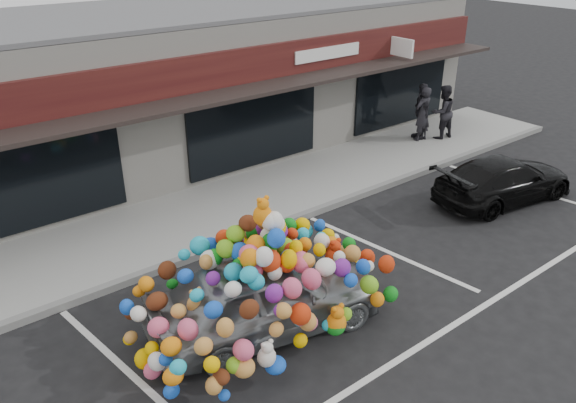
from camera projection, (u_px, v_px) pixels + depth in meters
ground at (292, 303)px, 10.61m from camera, size 90.00×90.00×0.00m
shop_building at (104, 95)px, 15.62m from camera, size 24.00×7.20×4.31m
sidewalk at (188, 221)px, 13.40m from camera, size 26.00×3.00×0.15m
kerb at (221, 246)px, 12.34m from camera, size 26.00×0.18×0.16m
parking_stripe_left at (127, 371)px, 8.98m from camera, size 0.73×4.37×0.01m
parking_stripe_mid at (386, 251)px, 12.29m from camera, size 0.73×4.37×0.01m
parking_stripe_right at (523, 188)px, 15.27m from camera, size 0.73×4.37×0.01m
lane_line at (458, 322)px, 10.08m from camera, size 14.00×0.12×0.01m
toy_car at (266, 287)px, 9.57m from camera, size 3.00×4.70×2.57m
black_sedan at (504, 180)px, 14.35m from camera, size 2.21×4.17×1.15m
pedestrian_a at (423, 114)px, 17.87m from camera, size 0.64×0.42×1.74m
pedestrian_b at (443, 112)px, 18.07m from camera, size 0.93×0.77×1.74m
pedestrian_c at (421, 111)px, 18.01m from camera, size 1.14×0.94×1.82m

